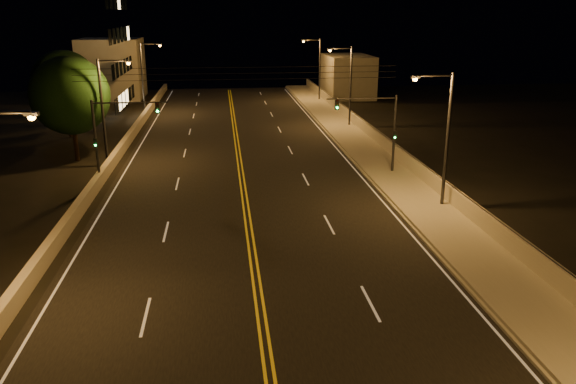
{
  "coord_description": "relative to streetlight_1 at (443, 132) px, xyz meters",
  "views": [
    {
      "loc": [
        -1.24,
        -9.4,
        11.33
      ],
      "look_at": [
        2.0,
        18.0,
        2.5
      ],
      "focal_mm": 35.0,
      "sensor_mm": 36.0,
      "label": 1
    }
  ],
  "objects": [
    {
      "name": "distant_building_left",
      "position": [
        -27.49,
        50.02,
        -0.74
      ],
      "size": [
        8.0,
        8.0,
        8.01
      ],
      "primitive_type": "cube",
      "color": "gray",
      "rests_on": "ground"
    },
    {
      "name": "streetlight_1",
      "position": [
        0.0,
        0.0,
        0.0
      ],
      "size": [
        2.55,
        0.28,
        8.11
      ],
      "color": "#2D2D33",
      "rests_on": "ground"
    },
    {
      "name": "tree_0",
      "position": [
        -24.41,
        14.62,
        0.45
      ],
      "size": [
        6.08,
        6.08,
        8.24
      ],
      "color": "black",
      "rests_on": "ground"
    },
    {
      "name": "streetlight_5",
      "position": [
        -21.39,
        12.68,
        0.0
      ],
      "size": [
        2.55,
        0.28,
        8.11
      ],
      "color": "#2D2D33",
      "rests_on": "ground"
    },
    {
      "name": "streetlight_3",
      "position": [
        0.0,
        43.65,
        0.0
      ],
      "size": [
        2.55,
        0.28,
        8.11
      ],
      "color": "#2D2D33",
      "rests_on": "ground"
    },
    {
      "name": "jersey_barrier",
      "position": [
        -21.26,
        -1.43,
        -4.32
      ],
      "size": [
        0.45,
        120.0,
        0.86
      ],
      "primitive_type": "cube",
      "color": "#ADA590",
      "rests_on": "ground"
    },
    {
      "name": "traffic_signal_left",
      "position": [
        -20.26,
        7.61,
        -1.04
      ],
      "size": [
        5.11,
        0.31,
        5.81
      ],
      "color": "#2D2D33",
      "rests_on": "ground"
    },
    {
      "name": "parapet_rail",
      "position": [
        0.96,
        -1.43,
        -3.42
      ],
      "size": [
        0.06,
        120.0,
        0.06
      ],
      "primitive_type": "cylinder",
      "rotation": [
        1.57,
        0.0,
        0.0
      ],
      "color": "black",
      "rests_on": "parapet_wall"
    },
    {
      "name": "lane_markings",
      "position": [
        -11.49,
        -1.5,
        -4.73
      ],
      "size": [
        17.32,
        116.0,
        0.0
      ],
      "color": "silver",
      "rests_on": "road"
    },
    {
      "name": "overhead_wires",
      "position": [
        -11.49,
        8.07,
        2.65
      ],
      "size": [
        22.0,
        0.03,
        0.83
      ],
      "color": "black"
    },
    {
      "name": "distant_building_right",
      "position": [
        5.01,
        47.66,
        -1.89
      ],
      "size": [
        6.0,
        10.0,
        5.71
      ],
      "primitive_type": "cube",
      "color": "gray",
      "rests_on": "ground"
    },
    {
      "name": "road",
      "position": [
        -11.49,
        -1.43,
        -4.74
      ],
      "size": [
        18.0,
        120.0,
        0.02
      ],
      "primitive_type": "cube",
      "color": "black",
      "rests_on": "ground"
    },
    {
      "name": "tree_1",
      "position": [
        -27.19,
        24.09,
        0.36
      ],
      "size": [
        5.98,
        5.98,
        8.11
      ],
      "color": "black",
      "rests_on": "ground"
    },
    {
      "name": "curb",
      "position": [
        -2.56,
        -1.43,
        -4.67
      ],
      "size": [
        0.14,
        120.0,
        0.15
      ],
      "primitive_type": "cube",
      "color": "gray",
      "rests_on": "ground"
    },
    {
      "name": "traffic_signal_right",
      "position": [
        -1.53,
        7.61,
        -1.04
      ],
      "size": [
        5.11,
        0.31,
        5.81
      ],
      "color": "#2D2D33",
      "rests_on": "ground"
    },
    {
      "name": "sidewalk",
      "position": [
        -0.69,
        -1.43,
        -4.6
      ],
      "size": [
        3.6,
        120.0,
        0.3
      ],
      "primitive_type": "cube",
      "color": "gray",
      "rests_on": "ground"
    },
    {
      "name": "parapet_wall",
      "position": [
        0.96,
        -1.43,
        -3.95
      ],
      "size": [
        0.3,
        120.0,
        1.0
      ],
      "primitive_type": "cube",
      "color": "#ADA590",
      "rests_on": "sidewalk"
    },
    {
      "name": "streetlight_2",
      "position": [
        0.0,
        25.39,
        0.0
      ],
      "size": [
        2.55,
        0.28,
        8.11
      ],
      "color": "#2D2D33",
      "rests_on": "ground"
    },
    {
      "name": "streetlight_6",
      "position": [
        -21.39,
        36.2,
        0.0
      ],
      "size": [
        2.55,
        0.28,
        8.11
      ],
      "color": "#2D2D33",
      "rests_on": "ground"
    }
  ]
}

